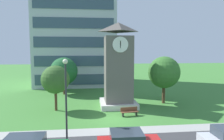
# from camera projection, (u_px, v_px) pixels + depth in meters

# --- Properties ---
(ground_plane) EXTENTS (160.00, 160.00, 0.00)m
(ground_plane) POSITION_uv_depth(u_px,v_px,m) (112.00, 119.00, 20.38)
(ground_plane) COLOR #3D7A33
(kerb_strip) EXTENTS (120.00, 1.60, 0.01)m
(kerb_strip) POSITION_uv_depth(u_px,v_px,m) (116.00, 131.00, 17.47)
(kerb_strip) COLOR #9E9E99
(kerb_strip) RESTS_ON ground
(office_building) EXTENTS (14.59, 13.33, 25.60)m
(office_building) POSITION_uv_depth(u_px,v_px,m) (76.00, 19.00, 41.57)
(office_building) COLOR #B7BCC6
(office_building) RESTS_ON ground
(clock_tower) EXTENTS (4.24, 4.24, 9.89)m
(clock_tower) POSITION_uv_depth(u_px,v_px,m) (118.00, 70.00, 24.79)
(clock_tower) COLOR #605B56
(clock_tower) RESTS_ON ground
(park_bench) EXTENTS (1.85, 0.73, 0.88)m
(park_bench) POSITION_uv_depth(u_px,v_px,m) (129.00, 111.00, 21.38)
(park_bench) COLOR brown
(park_bench) RESTS_ON ground
(street_lamp) EXTENTS (0.36, 0.36, 6.09)m
(street_lamp) POSITION_uv_depth(u_px,v_px,m) (66.00, 92.00, 14.89)
(street_lamp) COLOR #333338
(street_lamp) RESTS_ON ground
(tree_streetside) EXTENTS (3.97, 3.97, 5.92)m
(tree_streetside) POSITION_uv_depth(u_px,v_px,m) (164.00, 72.00, 26.23)
(tree_streetside) COLOR #513823
(tree_streetside) RESTS_ON ground
(tree_by_building) EXTENTS (4.12, 4.12, 5.58)m
(tree_by_building) POSITION_uv_depth(u_px,v_px,m) (64.00, 71.00, 31.44)
(tree_by_building) COLOR #513823
(tree_by_building) RESTS_ON ground
(tree_near_tower) EXTENTS (3.10, 3.10, 5.03)m
(tree_near_tower) POSITION_uv_depth(u_px,v_px,m) (55.00, 80.00, 23.04)
(tree_near_tower) COLOR #513823
(tree_near_tower) RESTS_ON ground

